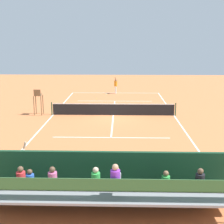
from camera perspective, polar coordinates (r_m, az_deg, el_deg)
name	(u,v)px	position (r m, az deg, el deg)	size (l,w,h in m)	color
ground_plane	(113,115)	(25.85, 0.24, -0.58)	(60.00, 60.00, 0.00)	#D17542
court_line_markings	(113,115)	(25.89, 0.24, -0.55)	(10.10, 22.20, 0.01)	white
tennis_net	(113,109)	(25.74, 0.24, 0.51)	(10.30, 0.10, 1.07)	black
backdrop_wall	(105,176)	(12.25, -1.31, -11.61)	(18.00, 0.16, 2.00)	#194228
bleacher_stand	(101,194)	(11.05, -2.09, -14.74)	(9.06, 2.40, 2.48)	gray
umpire_chair	(38,99)	(26.44, -13.32, 2.29)	(0.67, 0.67, 2.14)	brown
courtside_bench	(153,179)	(13.15, 7.57, -12.03)	(1.80, 0.40, 0.93)	#33383D
equipment_bag	(101,188)	(13.16, -2.09, -13.75)	(0.90, 0.36, 0.36)	black
tennis_player	(116,85)	(36.07, 0.68, 4.99)	(0.38, 0.54, 1.93)	white
tennis_racket	(106,94)	(35.91, -1.02, 3.33)	(0.57, 0.32, 0.03)	black
tennis_ball_near	(96,99)	(32.97, -2.86, 2.46)	(0.07, 0.07, 0.07)	#CCDB33
line_judge	(24,164)	(13.80, -15.73, -9.12)	(0.40, 0.55, 1.93)	#232328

